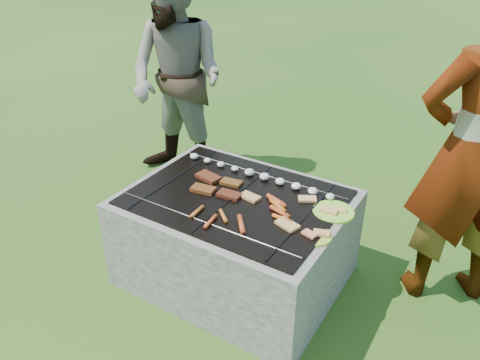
% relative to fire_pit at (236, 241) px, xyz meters
% --- Properties ---
extents(lawn, '(60.00, 60.00, 0.00)m').
position_rel_fire_pit_xyz_m(lawn, '(0.00, 0.00, -0.28)').
color(lawn, '#1F4511').
rests_on(lawn, ground).
extents(fire_pit, '(1.30, 1.00, 0.62)m').
position_rel_fire_pit_xyz_m(fire_pit, '(0.00, 0.00, 0.00)').
color(fire_pit, '#9C948A').
rests_on(fire_pit, ground).
extents(mushrooms, '(1.05, 0.06, 0.04)m').
position_rel_fire_pit_xyz_m(mushrooms, '(0.02, 0.27, 0.35)').
color(mushrooms, '#ECE4C8').
rests_on(mushrooms, fire_pit).
extents(pork_slabs, '(0.39, 0.26, 0.02)m').
position_rel_fire_pit_xyz_m(pork_slabs, '(-0.17, 0.03, 0.34)').
color(pork_slabs, brown).
rests_on(pork_slabs, fire_pit).
extents(sausages, '(0.52, 0.48, 0.03)m').
position_rel_fire_pit_xyz_m(sausages, '(0.20, -0.10, 0.34)').
color(sausages, '#C84221').
rests_on(sausages, fire_pit).
extents(bread_on_grate, '(0.46, 0.41, 0.02)m').
position_rel_fire_pit_xyz_m(bread_on_grate, '(0.28, 0.01, 0.34)').
color(bread_on_grate, '#E3A074').
rests_on(bread_on_grate, fire_pit).
extents(plate_far, '(0.28, 0.28, 0.03)m').
position_rel_fire_pit_xyz_m(plate_far, '(0.56, 0.16, 0.33)').
color(plate_far, '#C4F039').
rests_on(plate_far, fire_pit).
extents(plate_near, '(0.24, 0.24, 0.03)m').
position_rel_fire_pit_xyz_m(plate_near, '(0.56, -0.11, 0.33)').
color(plate_near, '#FCED3C').
rests_on(plate_near, fire_pit).
extents(cook, '(0.84, 0.77, 1.93)m').
position_rel_fire_pit_xyz_m(cook, '(1.17, 0.57, 0.68)').
color(cook, gray).
rests_on(cook, ground).
extents(bystander, '(0.91, 0.72, 1.81)m').
position_rel_fire_pit_xyz_m(bystander, '(-1.14, 0.90, 0.62)').
color(bystander, '#A6988A').
rests_on(bystander, ground).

